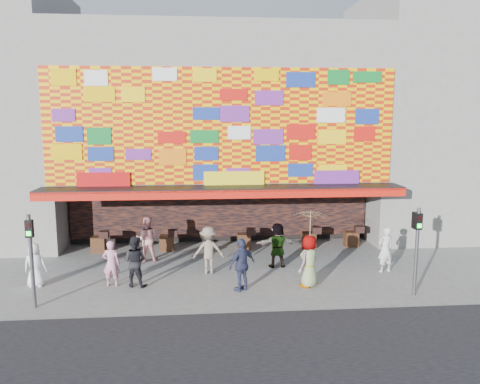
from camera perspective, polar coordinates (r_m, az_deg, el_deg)
The scene contains 15 objects.
ground at distance 17.08m, azimuth -1.46°, elevation -11.24°, with size 90.00×90.00×0.00m, color slate.
shop_building at distance 24.19m, azimuth -2.65°, elevation 7.43°, with size 15.20×9.40×10.00m.
neighbor_right at distance 27.73m, azimuth 25.61°, elevation 8.35°, with size 11.00×8.00×12.00m, color gray.
signal_left at distance 15.95m, azimuth -24.14°, elevation -6.52°, with size 0.22×0.20×3.00m.
signal_right at distance 16.64m, azimuth 20.78°, elevation -5.68°, with size 0.22×0.20×3.00m.
ped_a at distance 18.18m, azimuth -23.72°, elevation -8.15°, with size 0.77×0.50×1.57m, color white.
ped_b at distance 17.32m, azimuth -15.42°, elevation -8.39°, with size 0.60×0.40×1.66m, color #CC849E.
ped_c at distance 17.09m, azimuth -12.72°, elevation -8.23°, with size 0.89×0.69×1.82m, color black.
ped_d at distance 18.06m, azimuth -3.84°, elevation -7.09°, with size 1.17×0.67×1.82m, color #7D6E5B.
ped_e at distance 16.25m, azimuth 0.24°, elevation -8.84°, with size 1.09×0.45×1.86m, color #2D3150.
ped_f at distance 18.80m, azimuth 4.58°, elevation -6.46°, with size 1.67×0.53×1.80m, color gray.
ped_g at distance 16.81m, azimuth 8.44°, elevation -8.33°, with size 0.91×0.59×1.86m, color gray.
ped_h at distance 19.01m, azimuth 17.30°, elevation -6.72°, with size 0.65×0.43×1.78m, color silver.
ped_i at distance 19.91m, azimuth -11.29°, elevation -5.65°, with size 0.90×0.70×1.86m, color #F8A4A0.
parasol at distance 16.47m, azimuth 8.54°, elevation -4.03°, with size 1.51×1.52×2.00m.
Camera 1 is at (-0.91, -15.99, 5.94)m, focal length 35.00 mm.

